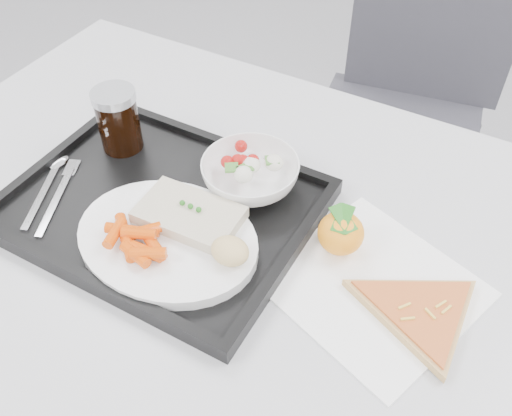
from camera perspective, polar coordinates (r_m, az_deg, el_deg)
The scene contains 14 objects.
table at distance 0.92m, azimuth -1.99°, elevation -4.18°, with size 1.20×0.80×0.75m.
chair at distance 1.57m, azimuth 15.12°, elevation 11.20°, with size 0.48×0.48×0.93m.
tray at distance 0.89m, azimuth -9.44°, elevation 0.07°, with size 0.45×0.35×0.03m.
dinner_plate at distance 0.82m, azimuth -8.83°, elevation -3.15°, with size 0.27×0.27×0.02m.
fish_fillet at distance 0.82m, azimuth -6.69°, elevation -0.67°, with size 0.15×0.10×0.03m.
bread_roll at distance 0.76m, azimuth -2.62°, elevation -4.31°, with size 0.06×0.06×0.03m.
salad_bowl at distance 0.89m, azimuth -0.56°, elevation 3.39°, with size 0.15×0.15×0.05m.
cola_glass at distance 0.97m, azimuth -13.64°, elevation 8.65°, with size 0.07×0.07×0.11m.
cutlery at distance 0.96m, azimuth -19.51°, elevation 2.39°, with size 0.12×0.16×0.01m.
napkin at distance 0.80m, azimuth 11.61°, elevation -7.68°, with size 0.32×0.31×0.00m.
tangerine at distance 0.81m, azimuth 8.48°, elevation -2.48°, with size 0.09×0.09×0.07m.
pizza_slice at distance 0.78m, azimuth 16.06°, elevation -9.95°, with size 0.22×0.22×0.02m.
carrot_pile at distance 0.80m, azimuth -11.90°, elevation -3.12°, with size 0.11×0.08×0.02m.
salad_contents at distance 0.89m, azimuth -0.63°, elevation 4.47°, with size 0.09×0.08×0.02m.
Camera 1 is at (0.32, -0.20, 1.38)m, focal length 40.00 mm.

